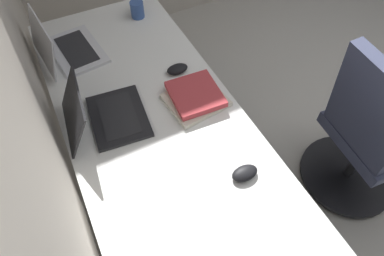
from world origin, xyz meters
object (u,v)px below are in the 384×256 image
object	(u,v)px
laptop_leftmost	(101,115)
mouse_main	(245,173)
laptop_left	(64,47)
office_chair	(366,140)
mouse_spare	(177,69)
coffee_mug	(137,9)
book_stack_near	(196,97)

from	to	relation	value
laptop_leftmost	mouse_main	distance (m)	0.63
mouse_main	laptop_leftmost	bearing A→B (deg)	39.15
laptop_left	office_chair	world-z (taller)	office_chair
office_chair	mouse_spare	bearing A→B (deg)	50.79
laptop_leftmost	mouse_spare	xyz separation A→B (m)	(0.14, -0.41, -0.03)
coffee_mug	laptop_leftmost	bearing A→B (deg)	147.90
laptop_left	mouse_main	xyz separation A→B (m)	(-0.98, -0.43, -0.03)
mouse_spare	book_stack_near	world-z (taller)	book_stack_near
laptop_leftmost	office_chair	xyz separation A→B (m)	(-0.48, -1.17, -0.32)
book_stack_near	coffee_mug	size ratio (longest dim) A/B	2.34
laptop_left	book_stack_near	xyz separation A→B (m)	(-0.56, -0.44, -0.03)
laptop_leftmost	coffee_mug	size ratio (longest dim) A/B	3.13
mouse_spare	book_stack_near	bearing A→B (deg)	178.18
mouse_spare	mouse_main	bearing A→B (deg)	178.62
mouse_spare	book_stack_near	distance (m)	0.20
laptop_left	mouse_main	bearing A→B (deg)	-156.17
office_chair	laptop_left	bearing A→B (deg)	50.99
laptop_leftmost	office_chair	size ratio (longest dim) A/B	0.37
book_stack_near	coffee_mug	world-z (taller)	coffee_mug
laptop_left	mouse_main	world-z (taller)	laptop_left
laptop_left	mouse_main	size ratio (longest dim) A/B	3.58
laptop_leftmost	laptop_left	size ratio (longest dim) A/B	0.96
office_chair	coffee_mug	bearing A→B (deg)	34.28
book_stack_near	office_chair	distance (m)	0.92
mouse_main	coffee_mug	xyz separation A→B (m)	(1.13, -0.01, 0.03)
laptop_left	office_chair	distance (m)	1.59
laptop_leftmost	office_chair	bearing A→B (deg)	-112.49
laptop_left	book_stack_near	distance (m)	0.71
mouse_main	office_chair	xyz separation A→B (m)	(0.00, -0.77, -0.29)
laptop_left	mouse_spare	world-z (taller)	laptop_left
book_stack_near	coffee_mug	bearing A→B (deg)	0.08
mouse_spare	coffee_mug	world-z (taller)	coffee_mug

